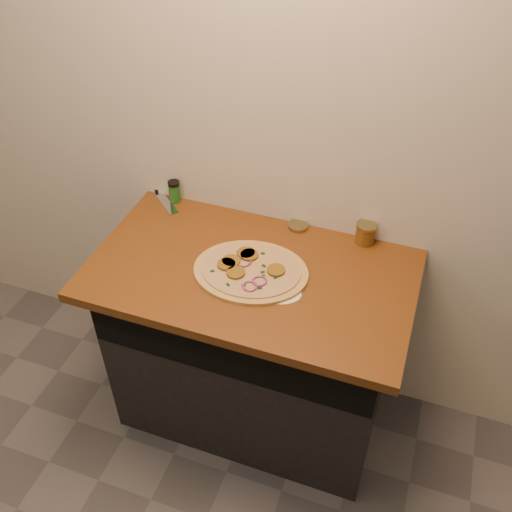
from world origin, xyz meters
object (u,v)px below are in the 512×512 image
at_px(pizza, 250,270).
at_px(chefs_knife, 159,193).
at_px(salsa_jar, 365,233).
at_px(spice_shaker, 174,191).

xyz_separation_m(pizza, chefs_knife, (-0.55, 0.34, -0.00)).
xyz_separation_m(salsa_jar, spice_shaker, (-0.81, 0.00, 0.01)).
bearing_deg(spice_shaker, chefs_knife, 165.69).
relative_size(chefs_knife, salsa_jar, 2.75).
bearing_deg(chefs_knife, pizza, -31.86).
bearing_deg(salsa_jar, chefs_knife, 178.55).
bearing_deg(pizza, chefs_knife, 148.14).
relative_size(pizza, chefs_knife, 1.96).
xyz_separation_m(pizza, spice_shaker, (-0.46, 0.32, 0.04)).
relative_size(pizza, spice_shaker, 4.70).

